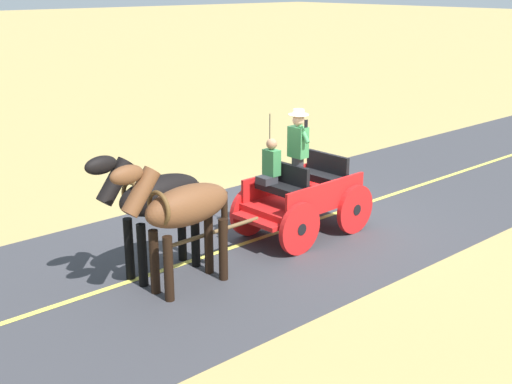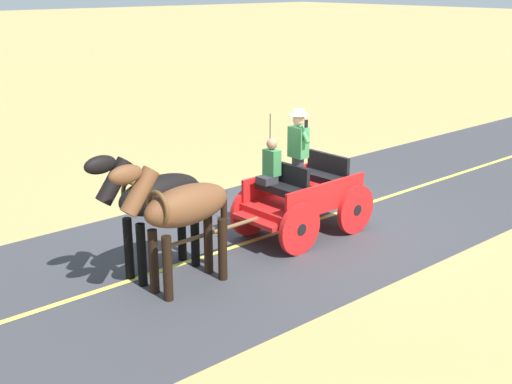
% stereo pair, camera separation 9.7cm
% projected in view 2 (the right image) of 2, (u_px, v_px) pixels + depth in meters
% --- Properties ---
extents(ground_plane, '(200.00, 200.00, 0.00)m').
position_uv_depth(ground_plane, '(305.00, 224.00, 13.37)').
color(ground_plane, tan).
extents(road_surface, '(5.75, 160.00, 0.01)m').
position_uv_depth(road_surface, '(305.00, 224.00, 13.37)').
color(road_surface, '#38383D').
rests_on(road_surface, ground).
extents(road_centre_stripe, '(0.12, 160.00, 0.00)m').
position_uv_depth(road_centre_stripe, '(305.00, 224.00, 13.37)').
color(road_centre_stripe, '#DBCC4C').
rests_on(road_centre_stripe, road_surface).
extents(horse_drawn_carriage, '(1.46, 4.51, 2.50)m').
position_uv_depth(horse_drawn_carriage, '(301.00, 195.00, 12.56)').
color(horse_drawn_carriage, red).
rests_on(horse_drawn_carriage, ground).
extents(horse_near_side, '(0.62, 2.13, 2.21)m').
position_uv_depth(horse_near_side, '(181.00, 209.00, 10.20)').
color(horse_near_side, brown).
rests_on(horse_near_side, ground).
extents(horse_off_side, '(0.65, 2.13, 2.21)m').
position_uv_depth(horse_off_side, '(155.00, 199.00, 10.71)').
color(horse_off_side, black).
rests_on(horse_off_side, ground).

